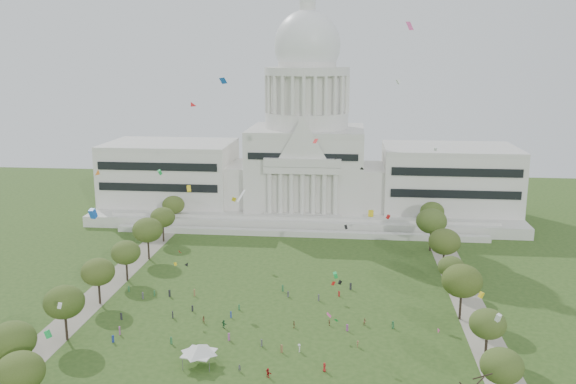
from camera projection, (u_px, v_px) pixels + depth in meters
The scene contains 34 objects.
ground at pixel (266, 343), 133.05m from camera, with size 400.00×400.00×0.00m, color #2D4B1A.
capitol at pixel (306, 158), 238.47m from camera, with size 160.00×64.50×91.30m.
path_left at pixel (109, 285), 167.10m from camera, with size 8.00×160.00×0.04m, color gray.
path_right at pixel (466, 299), 157.23m from camera, with size 8.00×160.00×0.04m, color gray.
row_tree_l_0 at pixel (12, 341), 114.71m from camera, with size 8.85×8.85×12.59m.
row_tree_r_0 at pixel (502, 366), 107.73m from camera, with size 7.67×7.67×10.91m.
row_tree_l_1 at pixel (64, 302), 132.75m from camera, with size 8.86×8.86×12.59m.
row_tree_r_1 at pixel (488, 324), 124.93m from camera, with size 7.58×7.58×10.78m.
row_tree_l_2 at pixel (98, 272), 152.63m from camera, with size 8.42×8.42×11.97m.
row_tree_r_2 at pixel (462, 281), 143.33m from camera, with size 9.55×9.55×13.58m.
row_tree_l_3 at pixel (126, 253), 168.72m from camera, with size 8.12×8.12×11.55m.
row_tree_r_3 at pixel (451, 267), 160.42m from camera, with size 7.01×7.01×9.98m.
row_tree_l_4 at pixel (148, 230), 186.42m from camera, with size 9.29×9.29×13.21m.
row_tree_r_4 at pixel (444, 242), 175.00m from camera, with size 9.19×9.19×13.06m.
row_tree_l_5 at pixel (163, 217), 204.80m from camera, with size 8.33×8.33×11.85m.
row_tree_r_5 at pixel (431, 221), 194.56m from camera, with size 9.82×9.82×13.96m.
row_tree_l_6 at pixel (173, 205), 222.59m from camera, with size 8.19×8.19×11.64m.
row_tree_r_6 at pixel (432, 212), 212.02m from camera, with size 8.42×8.42×11.97m.
near_tree_0 at pixel (20, 372), 104.03m from camera, with size 8.47×8.47×12.04m.
big_bare_tree at pixel (471, 384), 100.08m from camera, with size 6.00×5.00×12.80m.
event_tent at pixel (199, 349), 123.20m from camera, with size 9.48×9.48×4.55m.
person_0 at pixel (393, 325), 140.21m from camera, with size 0.89×0.58×1.83m, color #33723F.
person_2 at pixel (365, 322), 141.81m from camera, with size 0.85×0.53×1.75m, color olive.
person_3 at pixel (299, 348), 129.01m from camera, with size 1.19×0.61×1.84m, color silver.
person_4 at pixel (294, 324), 140.58m from camera, with size 0.99×0.54×1.68m, color olive.
person_5 at pixel (224, 324), 140.49m from camera, with size 1.82×0.72×1.96m, color #33723F.
person_6 at pixel (324, 367), 121.03m from camera, with size 0.92×0.60×1.88m, color #B21E1E.
person_7 at pixel (239, 368), 120.97m from camera, with size 0.57×0.42×1.57m, color #4C4C51.
person_8 at pixel (204, 319), 143.16m from camera, with size 0.83×0.51×1.71m, color olive.
person_9 at pixel (358, 344), 131.15m from camera, with size 0.99×0.51×1.54m, color olive.
person_10 at pixel (329, 322), 141.76m from camera, with size 0.93×0.51×1.59m, color olive.
person_11 at pixel (268, 373), 118.82m from camera, with size 1.77×0.70×1.91m, color #B21E1E.
distant_crowd at pixel (220, 309), 148.90m from camera, with size 59.38×37.89×1.91m.
kite_swarm at pixel (275, 211), 134.02m from camera, with size 81.03×102.20×65.15m.
Camera 1 is at (17.63, -121.50, 61.23)m, focal length 38.00 mm.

